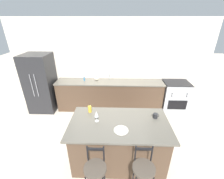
% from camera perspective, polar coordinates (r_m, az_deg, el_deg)
% --- Properties ---
extents(ground_plane, '(18.00, 18.00, 0.00)m').
position_cam_1_polar(ground_plane, '(4.66, -1.12, -9.18)').
color(ground_plane, beige).
extents(wall_back, '(6.00, 0.07, 2.70)m').
position_cam_1_polar(wall_back, '(4.66, -0.85, 9.28)').
color(wall_back, beige).
rests_on(wall_back, ground_plane).
extents(back_counter, '(3.22, 0.63, 0.94)m').
position_cam_1_polar(back_counter, '(4.72, -0.95, -2.06)').
color(back_counter, '#4C3828').
rests_on(back_counter, ground_plane).
extents(sink_faucet, '(0.02, 0.13, 0.22)m').
position_cam_1_polar(sink_faucet, '(4.65, -0.89, 5.62)').
color(sink_faucet, '#ADAFB5').
rests_on(sink_faucet, back_counter).
extents(kitchen_island, '(1.83, 1.02, 0.93)m').
position_cam_1_polar(kitchen_island, '(3.11, 2.62, -19.24)').
color(kitchen_island, '#4C3828').
rests_on(kitchen_island, ground_plane).
extents(refrigerator, '(0.77, 0.76, 1.76)m').
position_cam_1_polar(refrigerator, '(5.01, -25.40, 2.19)').
color(refrigerator, '#232326').
rests_on(refrigerator, ground_plane).
extents(oven_range, '(0.75, 0.63, 0.94)m').
position_cam_1_polar(oven_range, '(5.02, 22.64, -2.43)').
color(oven_range, '#ADAFB5').
rests_on(oven_range, ground_plane).
extents(bar_stool_near, '(0.34, 0.34, 0.97)m').
position_cam_1_polar(bar_stool_near, '(2.60, -6.30, -29.13)').
color(bar_stool_near, black).
rests_on(bar_stool_near, ground_plane).
extents(bar_stool_far, '(0.34, 0.34, 0.97)m').
position_cam_1_polar(bar_stool_far, '(2.63, 11.75, -28.72)').
color(bar_stool_far, black).
rests_on(bar_stool_far, ground_plane).
extents(dinner_plate, '(0.25, 0.25, 0.02)m').
position_cam_1_polar(dinner_plate, '(2.64, 3.49, -15.17)').
color(dinner_plate, beige).
rests_on(dinner_plate, kitchen_island).
extents(wine_glass, '(0.07, 0.07, 0.22)m').
position_cam_1_polar(wine_glass, '(2.76, -5.96, -9.33)').
color(wine_glass, white).
rests_on(wine_glass, kitchen_island).
extents(coffee_mug, '(0.12, 0.09, 0.09)m').
position_cam_1_polar(coffee_mug, '(3.01, 16.20, -9.57)').
color(coffee_mug, '#232326').
rests_on(coffee_mug, kitchen_island).
extents(tumbler_cup, '(0.07, 0.07, 0.13)m').
position_cam_1_polar(tumbler_cup, '(3.08, -8.45, -7.40)').
color(tumbler_cup, gold).
rests_on(tumbler_cup, kitchen_island).
extents(pumpkin_decoration, '(0.13, 0.13, 0.12)m').
position_cam_1_polar(pumpkin_decoration, '(4.61, -5.92, 4.18)').
color(pumpkin_decoration, beige).
rests_on(pumpkin_decoration, back_counter).
extents(soap_bottle, '(0.05, 0.05, 0.13)m').
position_cam_1_polar(soap_bottle, '(4.62, -10.52, 3.96)').
color(soap_bottle, teal).
rests_on(soap_bottle, back_counter).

